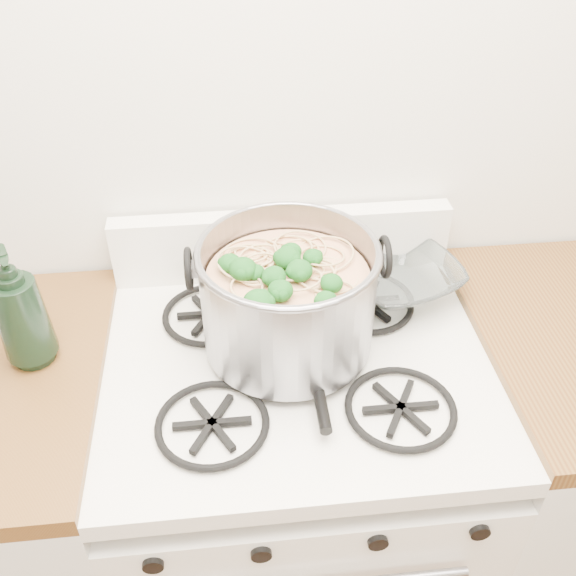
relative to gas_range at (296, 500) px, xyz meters
The scene contains 6 objects.
gas_range is the anchor object (origin of this frame).
counter_left 0.51m from the gas_range, behind, with size 0.25×0.65×0.92m.
stock_pot 0.59m from the gas_range, 108.96° to the left, with size 0.37×0.34×0.23m.
spatula 0.50m from the gas_range, 64.11° to the left, with size 0.29×0.31×0.02m, color black, non-canonical shape.
glass_bowl 0.59m from the gas_range, 37.90° to the left, with size 0.10×0.10×0.03m, color white.
bottle 0.80m from the gas_range, behind, with size 0.10×0.10×0.26m, color black.
Camera 1 is at (-0.12, 0.36, 1.80)m, focal length 40.00 mm.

